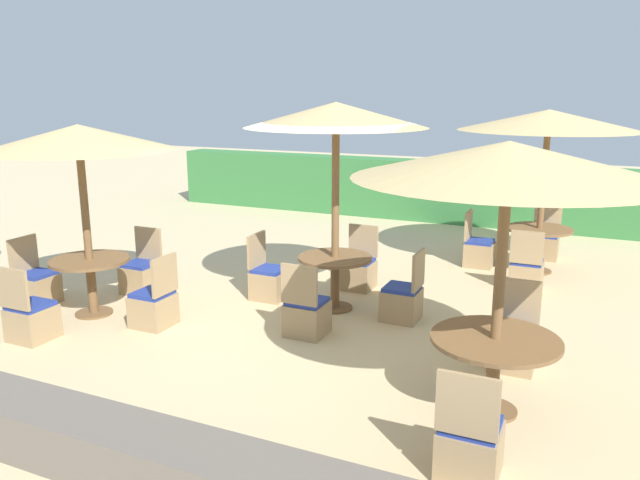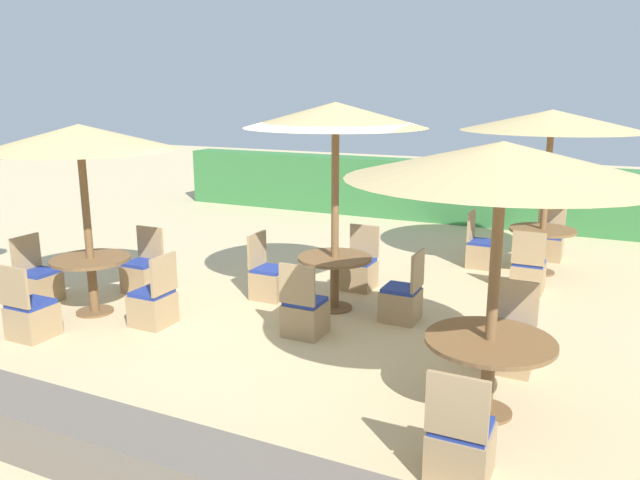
% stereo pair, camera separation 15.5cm
% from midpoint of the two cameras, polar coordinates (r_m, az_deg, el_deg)
% --- Properties ---
extents(ground_plane, '(40.00, 40.00, 0.00)m').
position_cam_midpoint_polar(ground_plane, '(8.27, -2.28, -6.97)').
color(ground_plane, '#D1BA8C').
extents(hedge_row, '(13.00, 0.70, 1.34)m').
position_cam_midpoint_polar(hedge_row, '(14.33, 10.08, 4.44)').
color(hedge_row, '#387A3D').
rests_on(hedge_row, ground_plane).
extents(stone_border, '(10.00, 0.56, 0.43)m').
position_cam_midpoint_polar(stone_border, '(5.46, -20.79, -16.88)').
color(stone_border, '#6B6056').
rests_on(stone_border, ground_plane).
extents(parasol_front_left, '(2.38, 2.38, 2.49)m').
position_cam_midpoint_polar(parasol_front_left, '(8.42, -21.72, 8.62)').
color(parasol_front_left, brown).
rests_on(parasol_front_left, ground_plane).
extents(round_table_front_left, '(1.01, 1.01, 0.76)m').
position_cam_midpoint_polar(round_table_front_left, '(8.72, -20.73, -2.73)').
color(round_table_front_left, brown).
rests_on(round_table_front_left, ground_plane).
extents(patio_chair_front_left_north, '(0.46, 0.46, 0.93)m').
position_cam_midpoint_polar(patio_chair_front_left_north, '(9.54, -16.44, -3.05)').
color(patio_chair_front_left_north, tan).
rests_on(patio_chair_front_left_north, ground_plane).
extents(patio_chair_front_left_east, '(0.46, 0.46, 0.93)m').
position_cam_midpoint_polar(patio_chair_front_left_east, '(8.14, -15.46, -5.84)').
color(patio_chair_front_left_east, tan).
rests_on(patio_chair_front_left_east, ground_plane).
extents(patio_chair_front_left_west, '(0.46, 0.46, 0.93)m').
position_cam_midpoint_polar(patio_chair_front_left_west, '(9.55, -24.92, -3.76)').
color(patio_chair_front_left_west, tan).
rests_on(patio_chair_front_left_west, ground_plane).
extents(patio_chair_front_left_south, '(0.46, 0.46, 0.93)m').
position_cam_midpoint_polar(patio_chair_front_left_south, '(8.22, -25.43, -6.52)').
color(patio_chair_front_left_south, tan).
rests_on(patio_chair_front_left_south, ground_plane).
extents(parasol_back_right, '(2.77, 2.77, 2.60)m').
position_cam_midpoint_polar(parasol_back_right, '(10.39, 19.78, 10.23)').
color(parasol_back_right, brown).
rests_on(parasol_back_right, ground_plane).
extents(round_table_back_right, '(1.04, 1.04, 0.74)m').
position_cam_midpoint_polar(round_table_back_right, '(10.64, 18.98, 0.20)').
color(round_table_back_right, brown).
rests_on(round_table_back_right, ground_plane).
extents(patio_chair_back_right_west, '(0.46, 0.46, 0.93)m').
position_cam_midpoint_polar(patio_chair_back_right_west, '(10.79, 13.89, -0.96)').
color(patio_chair_back_right_west, tan).
rests_on(patio_chair_back_right_west, ground_plane).
extents(patio_chair_back_right_south, '(0.46, 0.46, 0.93)m').
position_cam_midpoint_polar(patio_chair_back_right_south, '(9.71, 17.90, -2.85)').
color(patio_chair_back_right_south, tan).
rests_on(patio_chair_back_right_south, ground_plane).
extents(patio_chair_back_right_north, '(0.46, 0.46, 0.93)m').
position_cam_midpoint_polar(patio_chair_back_right_north, '(11.63, 19.49, -0.32)').
color(patio_chair_back_right_north, tan).
rests_on(patio_chair_back_right_north, ground_plane).
extents(parasol_center, '(2.36, 2.36, 2.75)m').
position_cam_midpoint_polar(parasol_center, '(8.04, 0.91, 11.25)').
color(parasol_center, brown).
rests_on(parasol_center, ground_plane).
extents(round_table_center, '(0.99, 0.99, 0.73)m').
position_cam_midpoint_polar(round_table_center, '(8.37, 0.85, -2.64)').
color(round_table_center, brown).
rests_on(round_table_center, ground_plane).
extents(patio_chair_center_east, '(0.46, 0.46, 0.93)m').
position_cam_midpoint_polar(patio_chair_center_east, '(8.12, 7.03, -5.49)').
color(patio_chair_center_east, tan).
rests_on(patio_chair_center_east, ground_plane).
extents(patio_chair_center_west, '(0.46, 0.46, 0.93)m').
position_cam_midpoint_polar(patio_chair_center_west, '(8.91, -5.19, -3.70)').
color(patio_chair_center_west, tan).
rests_on(patio_chair_center_west, ground_plane).
extents(patio_chair_center_south, '(0.46, 0.46, 0.93)m').
position_cam_midpoint_polar(patio_chair_center_south, '(7.58, -1.84, -6.81)').
color(patio_chair_center_south, tan).
rests_on(patio_chair_center_south, ground_plane).
extents(patio_chair_center_north, '(0.46, 0.46, 0.93)m').
position_cam_midpoint_polar(patio_chair_center_north, '(9.33, 3.05, -2.85)').
color(patio_chair_center_north, tan).
rests_on(patio_chair_center_north, ground_plane).
extents(parasol_front_right, '(2.67, 2.67, 2.49)m').
position_cam_midpoint_polar(parasol_front_right, '(5.49, 16.06, 6.93)').
color(parasol_front_right, brown).
rests_on(parasol_front_right, ground_plane).
extents(round_table_front_right, '(1.17, 1.17, 0.73)m').
position_cam_midpoint_polar(round_table_front_right, '(5.93, 14.95, -9.86)').
color(round_table_front_right, brown).
rests_on(round_table_front_right, ground_plane).
extents(patio_chair_front_right_south, '(0.46, 0.46, 0.93)m').
position_cam_midpoint_polar(patio_chair_front_right_south, '(5.12, 12.62, -17.84)').
color(patio_chair_front_right_south, tan).
rests_on(patio_chair_front_right_south, ground_plane).
extents(patio_chair_front_right_north, '(0.46, 0.46, 0.93)m').
position_cam_midpoint_polar(patio_chair_front_right_north, '(7.02, 16.66, -9.11)').
color(patio_chair_front_right_north, tan).
rests_on(patio_chair_front_right_north, ground_plane).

